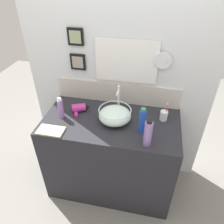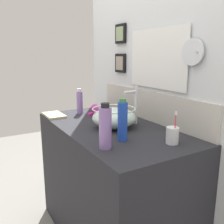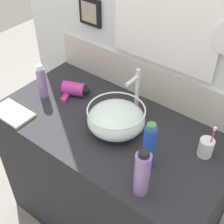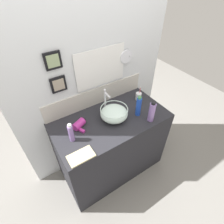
# 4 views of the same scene
# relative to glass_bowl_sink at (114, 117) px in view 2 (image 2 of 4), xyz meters

# --- Properties ---
(vanity_counter) EXTENTS (1.25, 0.65, 0.89)m
(vanity_counter) POSITION_rel_glass_bowl_sink_xyz_m (-0.04, -0.00, -0.52)
(vanity_counter) COLOR #232328
(vanity_counter) RESTS_ON ground
(back_panel) EXTENTS (1.82, 0.10, 2.56)m
(back_panel) POSITION_rel_glass_bowl_sink_xyz_m (-0.04, 0.35, 0.32)
(back_panel) COLOR silver
(back_panel) RESTS_ON ground
(glass_bowl_sink) EXTENTS (0.29, 0.29, 0.13)m
(glass_bowl_sink) POSITION_rel_glass_bowl_sink_xyz_m (0.00, 0.00, 0.00)
(glass_bowl_sink) COLOR silver
(glass_bowl_sink) RESTS_ON vanity_counter
(faucet) EXTENTS (0.02, 0.11, 0.27)m
(faucet) POSITION_rel_glass_bowl_sink_xyz_m (0.00, 0.16, 0.08)
(faucet) COLOR silver
(faucet) RESTS_ON vanity_counter
(hair_drier) EXTENTS (0.18, 0.18, 0.08)m
(hair_drier) POSITION_rel_glass_bowl_sink_xyz_m (-0.36, 0.08, -0.03)
(hair_drier) COLOR #B22D8C
(hair_drier) RESTS_ON vanity_counter
(toothbrush_cup) EXTENTS (0.07, 0.07, 0.18)m
(toothbrush_cup) POSITION_rel_glass_bowl_sink_xyz_m (0.43, 0.11, -0.02)
(toothbrush_cup) COLOR silver
(toothbrush_cup) RESTS_ON vanity_counter
(soap_dispenser) EXTENTS (0.05, 0.05, 0.21)m
(soap_dispenser) POSITION_rel_glass_bowl_sink_xyz_m (-0.50, -0.04, 0.03)
(soap_dispenser) COLOR #8C6BB2
(soap_dispenser) RESTS_ON vanity_counter
(spray_bottle) EXTENTS (0.06, 0.06, 0.24)m
(spray_bottle) POSITION_rel_glass_bowl_sink_xyz_m (0.25, -0.10, 0.05)
(spray_bottle) COLOR blue
(spray_bottle) RESTS_ON vanity_counter
(shampoo_bottle) EXTENTS (0.07, 0.07, 0.24)m
(shampoo_bottle) POSITION_rel_glass_bowl_sink_xyz_m (0.31, -0.24, 0.04)
(shampoo_bottle) COLOR #8C6BB2
(shampoo_bottle) RESTS_ON vanity_counter
(hand_towel) EXTENTS (0.23, 0.13, 0.02)m
(hand_towel) POSITION_rel_glass_bowl_sink_xyz_m (-0.51, -0.25, -0.06)
(hand_towel) COLOR tan
(hand_towel) RESTS_ON vanity_counter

